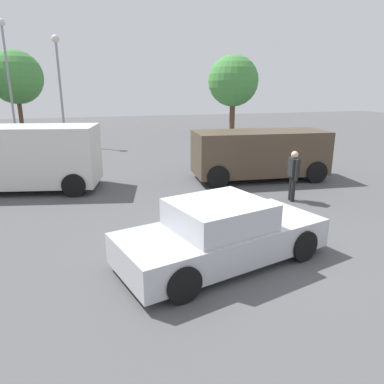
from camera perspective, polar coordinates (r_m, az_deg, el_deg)
name	(u,v)px	position (r m, az deg, el deg)	size (l,w,h in m)	color
ground_plane	(233,253)	(7.75, 6.59, -9.62)	(80.00, 80.00, 0.00)	#515154
sedan_foreground	(222,234)	(7.15, 4.76, -6.70)	(4.50, 2.69, 1.27)	#B7BABF
dog	(236,199)	(10.49, 6.98, -1.13)	(0.60, 0.24, 0.41)	olive
van_white	(19,156)	(13.41, -25.86, 5.17)	(5.46, 3.20, 2.17)	silver
suv_dark	(259,153)	(13.84, 10.66, 6.13)	(5.13, 2.63, 1.84)	#4C3D2D
pedestrian	(293,172)	(11.33, 15.85, 3.11)	(0.32, 0.56, 1.56)	black
light_post_near	(7,62)	(25.59, -27.45, 17.86)	(0.44, 0.44, 7.33)	gray
light_post_mid	(59,72)	(23.13, -20.47, 17.48)	(0.44, 0.44, 6.29)	gray
tree_back_left	(16,77)	(29.59, -26.27, 16.08)	(3.77, 3.77, 6.03)	brown
tree_back_center	(233,81)	(28.58, 6.58, 17.16)	(3.81, 3.81, 5.83)	brown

